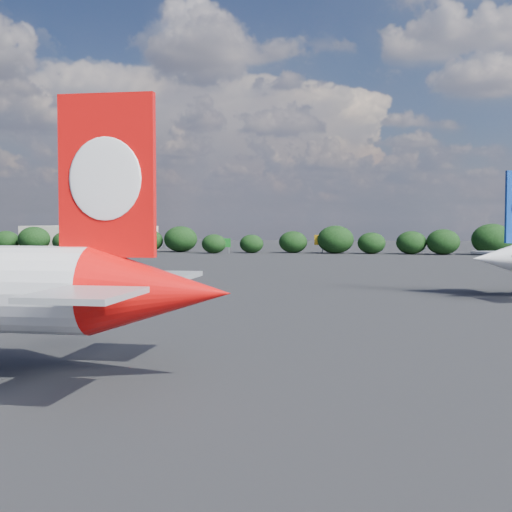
# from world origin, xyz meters

# --- Properties ---
(ground) EXTENTS (500.00, 500.00, 0.00)m
(ground) POSITION_xyz_m (0.00, 60.00, 0.00)
(ground) COLOR black
(ground) RESTS_ON ground
(terminal_building) EXTENTS (42.00, 16.00, 8.00)m
(terminal_building) POSITION_xyz_m (-65.00, 192.00, 4.00)
(terminal_building) COLOR #A59D8E
(terminal_building) RESTS_ON ground
(highway_sign) EXTENTS (6.00, 0.30, 4.50)m
(highway_sign) POSITION_xyz_m (-18.00, 176.00, 3.13)
(highway_sign) COLOR #13611A
(highway_sign) RESTS_ON ground
(billboard_yellow) EXTENTS (5.00, 0.30, 5.50)m
(billboard_yellow) POSITION_xyz_m (12.00, 182.00, 3.87)
(billboard_yellow) COLOR orange
(billboard_yellow) RESTS_ON ground
(horizon_treeline) EXTENTS (201.61, 15.30, 9.09)m
(horizon_treeline) POSITION_xyz_m (15.49, 179.90, 3.92)
(horizon_treeline) COLOR black
(horizon_treeline) RESTS_ON ground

